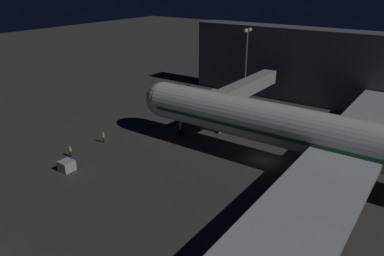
{
  "coord_description": "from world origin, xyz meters",
  "views": [
    {
      "loc": [
        44.88,
        19.06,
        24.22
      ],
      "look_at": [
        3.0,
        -10.57,
        3.5
      ],
      "focal_mm": 34.65,
      "sensor_mm": 36.0,
      "label": 1
    }
  ],
  "objects_px": {
    "ground_crew_near_nose_gear": "(70,151)",
    "airliner_at_gate": "(350,142)",
    "baggage_container_mid_row": "(67,166)",
    "traffic_cone_nose_port": "(163,124)",
    "apron_floodlight_mast": "(246,58)",
    "ground_crew_marshaller_fwd": "(103,137)",
    "traffic_cone_nose_starboard": "(146,131)",
    "jet_bridge": "(240,90)"
  },
  "relations": [
    {
      "from": "apron_floodlight_mast",
      "to": "ground_crew_marshaller_fwd",
      "type": "distance_m",
      "value": 36.08
    },
    {
      "from": "jet_bridge",
      "to": "apron_floodlight_mast",
      "type": "bearing_deg",
      "value": -155.91
    },
    {
      "from": "airliner_at_gate",
      "to": "traffic_cone_nose_starboard",
      "type": "xyz_separation_m",
      "value": [
        2.2,
        -31.62,
        -5.37
      ]
    },
    {
      "from": "jet_bridge",
      "to": "ground_crew_near_nose_gear",
      "type": "xyz_separation_m",
      "value": [
        27.34,
        -12.9,
        -4.79
      ]
    },
    {
      "from": "ground_crew_marshaller_fwd",
      "to": "traffic_cone_nose_starboard",
      "type": "bearing_deg",
      "value": 157.05
    },
    {
      "from": "baggage_container_mid_row",
      "to": "traffic_cone_nose_port",
      "type": "distance_m",
      "value": 20.54
    },
    {
      "from": "ground_crew_near_nose_gear",
      "to": "traffic_cone_nose_port",
      "type": "height_order",
      "value": "ground_crew_near_nose_gear"
    },
    {
      "from": "jet_bridge",
      "to": "baggage_container_mid_row",
      "type": "bearing_deg",
      "value": -18.0
    },
    {
      "from": "ground_crew_near_nose_gear",
      "to": "traffic_cone_nose_starboard",
      "type": "distance_m",
      "value": 13.53
    },
    {
      "from": "traffic_cone_nose_port",
      "to": "ground_crew_marshaller_fwd",
      "type": "bearing_deg",
      "value": -14.49
    },
    {
      "from": "airliner_at_gate",
      "to": "traffic_cone_nose_starboard",
      "type": "distance_m",
      "value": 32.14
    },
    {
      "from": "ground_crew_marshaller_fwd",
      "to": "traffic_cone_nose_starboard",
      "type": "relative_size",
      "value": 3.37
    },
    {
      "from": "baggage_container_mid_row",
      "to": "ground_crew_near_nose_gear",
      "type": "relative_size",
      "value": 1.02
    },
    {
      "from": "jet_bridge",
      "to": "ground_crew_near_nose_gear",
      "type": "bearing_deg",
      "value": -25.25
    },
    {
      "from": "airliner_at_gate",
      "to": "traffic_cone_nose_port",
      "type": "distance_m",
      "value": 32.14
    },
    {
      "from": "baggage_container_mid_row",
      "to": "traffic_cone_nose_port",
      "type": "xyz_separation_m",
      "value": [
        -20.54,
        -0.05,
        -0.44
      ]
    },
    {
      "from": "jet_bridge",
      "to": "ground_crew_near_nose_gear",
      "type": "distance_m",
      "value": 30.61
    },
    {
      "from": "apron_floodlight_mast",
      "to": "traffic_cone_nose_port",
      "type": "relative_size",
      "value": 26.83
    },
    {
      "from": "airliner_at_gate",
      "to": "jet_bridge",
      "type": "height_order",
      "value": "airliner_at_gate"
    },
    {
      "from": "ground_crew_near_nose_gear",
      "to": "airliner_at_gate",
      "type": "bearing_deg",
      "value": 113.95
    },
    {
      "from": "traffic_cone_nose_starboard",
      "to": "traffic_cone_nose_port",
      "type": "bearing_deg",
      "value": 180.0
    },
    {
      "from": "airliner_at_gate",
      "to": "ground_crew_marshaller_fwd",
      "type": "distance_m",
      "value": 36.01
    },
    {
      "from": "ground_crew_marshaller_fwd",
      "to": "jet_bridge",
      "type": "bearing_deg",
      "value": 148.68
    },
    {
      "from": "apron_floodlight_mast",
      "to": "baggage_container_mid_row",
      "type": "xyz_separation_m",
      "value": [
        43.84,
        -3.8,
        -8.04
      ]
    },
    {
      "from": "airliner_at_gate",
      "to": "ground_crew_near_nose_gear",
      "type": "height_order",
      "value": "airliner_at_gate"
    },
    {
      "from": "ground_crew_near_nose_gear",
      "to": "traffic_cone_nose_port",
      "type": "bearing_deg",
      "value": 170.31
    },
    {
      "from": "ground_crew_near_nose_gear",
      "to": "ground_crew_marshaller_fwd",
      "type": "distance_m",
      "value": 6.28
    },
    {
      "from": "airliner_at_gate",
      "to": "ground_crew_marshaller_fwd",
      "type": "xyz_separation_m",
      "value": [
        9.09,
        -34.53,
        -4.63
      ]
    },
    {
      "from": "traffic_cone_nose_starboard",
      "to": "apron_floodlight_mast",
      "type": "bearing_deg",
      "value": 172.09
    },
    {
      "from": "airliner_at_gate",
      "to": "ground_crew_near_nose_gear",
      "type": "bearing_deg",
      "value": -66.05
    },
    {
      "from": "apron_floodlight_mast",
      "to": "baggage_container_mid_row",
      "type": "distance_m",
      "value": 44.73
    },
    {
      "from": "baggage_container_mid_row",
      "to": "traffic_cone_nose_port",
      "type": "bearing_deg",
      "value": -179.86
    },
    {
      "from": "baggage_container_mid_row",
      "to": "ground_crew_marshaller_fwd",
      "type": "height_order",
      "value": "ground_crew_marshaller_fwd"
    },
    {
      "from": "baggage_container_mid_row",
      "to": "traffic_cone_nose_port",
      "type": "relative_size",
      "value": 3.26
    },
    {
      "from": "apron_floodlight_mast",
      "to": "traffic_cone_nose_port",
      "type": "bearing_deg",
      "value": -9.38
    },
    {
      "from": "baggage_container_mid_row",
      "to": "traffic_cone_nose_starboard",
      "type": "distance_m",
      "value": 16.15
    },
    {
      "from": "airliner_at_gate",
      "to": "apron_floodlight_mast",
      "type": "bearing_deg",
      "value": -132.56
    },
    {
      "from": "jet_bridge",
      "to": "traffic_cone_nose_starboard",
      "type": "bearing_deg",
      "value": -34.94
    },
    {
      "from": "baggage_container_mid_row",
      "to": "ground_crew_near_nose_gear",
      "type": "bearing_deg",
      "value": -134.22
    },
    {
      "from": "airliner_at_gate",
      "to": "baggage_container_mid_row",
      "type": "distance_m",
      "value": 36.84
    },
    {
      "from": "ground_crew_near_nose_gear",
      "to": "traffic_cone_nose_port",
      "type": "relative_size",
      "value": 3.2
    },
    {
      "from": "ground_crew_near_nose_gear",
      "to": "ground_crew_marshaller_fwd",
      "type": "height_order",
      "value": "ground_crew_marshaller_fwd"
    }
  ]
}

